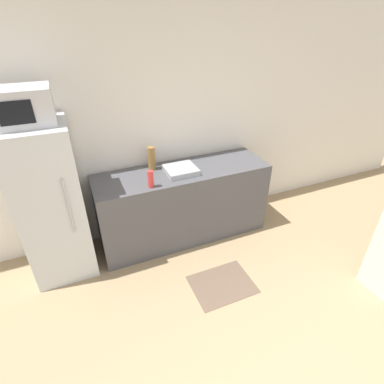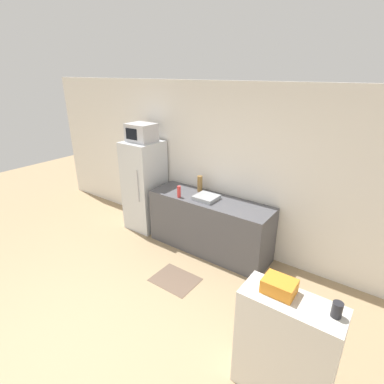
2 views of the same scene
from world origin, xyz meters
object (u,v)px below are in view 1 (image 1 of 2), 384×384
microwave (23,106)px  refrigerator (52,204)px  bottle_short (151,179)px  bottle_tall (152,158)px

microwave → refrigerator: bearing=72.4°
refrigerator → microwave: bearing=-107.6°
microwave → bottle_short: 1.25m
bottle_tall → refrigerator: bearing=-171.0°
refrigerator → bottle_short: bearing=-12.6°
refrigerator → bottle_tall: refrigerator is taller
bottle_tall → bottle_short: (-0.13, -0.39, -0.04)m
refrigerator → bottle_tall: bearing=9.0°
bottle_tall → bottle_short: bearing=-108.3°
microwave → bottle_tall: 1.32m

